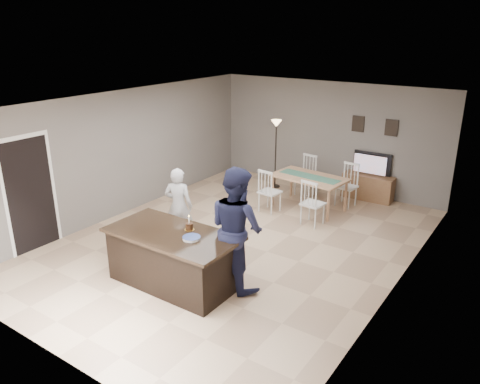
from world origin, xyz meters
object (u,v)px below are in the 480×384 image
Objects in this scene: woman at (179,206)px; man at (237,228)px; tv_console at (368,187)px; television at (371,164)px; birthday_cake at (189,226)px; kitchen_island at (174,258)px; floor_lamp at (276,136)px; plate_stack at (192,238)px; dining_table at (309,182)px.

woman is 1.94m from man.
woman is (-2.15, -4.36, 0.45)m from tv_console.
birthday_cake reaches higher than television.
television is at bearing 90.00° from tv_console.
kitchen_island is 1.23× the size of floor_lamp.
plate_stack is (-0.45, -0.56, -0.07)m from man.
dining_table reaches higher than tv_console.
man is 0.72m from plate_stack.
birthday_cake is at bearing 58.53° from kitchen_island.
man is 1.13× the size of floor_lamp.
kitchen_island is at bearing -121.47° from birthday_cake.
dining_table is at bearing 87.78° from birthday_cake.
plate_stack is 4.22m from dining_table.
floor_lamp is (-1.40, 0.88, 0.72)m from dining_table.
woman is 0.75× the size of man.
kitchen_island is at bearing -102.16° from tv_console.
tv_console is 1.31× the size of television.
television is 0.61× the size of woman.
man reaches higher than birthday_cake.
tv_console is at bearing -137.60° from woman.
man is 4.95m from floor_lamp.
man is at bearing 86.09° from television.
birthday_cake is 5.01m from floor_lamp.
tv_console is at bearing 12.03° from floor_lamp.
woman is at bearing 137.91° from plate_stack.
television is 0.46× the size of dining_table.
plate_stack is at bearing -73.57° from floor_lamp.
kitchen_island is at bearing -88.00° from dining_table.
man is (-0.35, -5.02, 0.69)m from tv_console.
tv_console is 5.08m from man.
tv_console is (1.20, 5.57, -0.15)m from kitchen_island.
dining_table is (-0.90, -1.44, -0.23)m from television.
floor_lamp is at bearing -167.97° from tv_console.
tv_console is 0.69× the size of floor_lamp.
plate_stack is (0.26, -0.26, -0.04)m from birthday_cake.
man is at bearing 32.84° from kitchen_island.
tv_console is 0.60× the size of man.
television is 3.29× the size of plate_stack.
kitchen_island is at bearing 178.06° from plate_stack.
dining_table is (0.30, 4.20, 0.18)m from kitchen_island.
woman reaches higher than dining_table.
dining_table is at bearing 91.43° from plate_stack.
floor_lamp is (-1.24, 4.84, 0.40)m from birthday_cake.
tv_console is 5.67m from plate_stack.
tv_console is 4.88× the size of birthday_cake.
floor_lamp reaches higher than dining_table.
plate_stack is at bearing -44.69° from birthday_cake.
dining_table reaches higher than plate_stack.
kitchen_island reaches higher than tv_console.
television is at bearing 82.01° from plate_stack.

